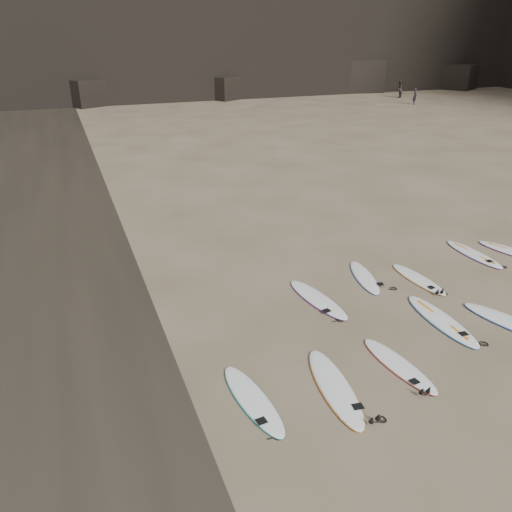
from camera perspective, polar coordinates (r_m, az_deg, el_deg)
The scene contains 11 objects.
ground at distance 13.69m, azimuth 22.41°, elevation -7.75°, with size 240.00×240.00×0.00m, color #897559.
surfboard_0 at distance 10.95m, azimuth 8.98°, elevation -14.50°, with size 0.64×2.68×0.10m, color white.
surfboard_1 at distance 11.86m, azimuth 16.00°, elevation -11.85°, with size 0.55×2.30×0.08m, color white.
surfboard_2 at distance 13.81m, azimuth 20.44°, elevation -6.87°, with size 0.65×2.70×0.10m, color white.
surfboard_5 at distance 14.01m, azimuth 7.05°, elevation -4.88°, with size 0.61×2.55×0.09m, color white.
surfboard_6 at distance 15.46m, azimuth 12.28°, elevation -2.35°, with size 0.54×2.24×0.08m, color white.
surfboard_7 at distance 15.77m, azimuth 18.05°, elevation -2.49°, with size 0.54×2.26×0.08m, color white.
surfboard_8 at distance 18.15m, azimuth 23.61°, elevation 0.23°, with size 0.59×2.47×0.09m, color white.
surfboard_11 at distance 10.52m, azimuth -0.39°, elevation -16.04°, with size 0.58×2.42×0.09m, color white.
person_a at distance 54.07m, azimuth 17.71°, elevation 16.99°, with size 0.56×0.37×1.55m, color #232228.
person_b at distance 59.11m, azimuth 16.05°, elevation 17.85°, with size 0.86×0.67×1.77m, color #2B211E.
Camera 1 is at (-8.66, -8.05, 6.90)m, focal length 35.00 mm.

